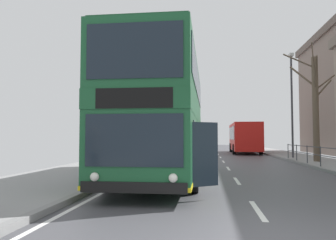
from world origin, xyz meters
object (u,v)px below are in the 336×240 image
bare_tree_far_00 (315,105)px  street_lamp_far_side (292,97)px  background_bus_far_lane (244,137)px  double_decker_bus_main (164,117)px

bare_tree_far_00 → street_lamp_far_side: bearing=96.4°
street_lamp_far_side → bare_tree_far_00: (0.42, -3.74, -0.96)m
bare_tree_far_00 → background_bus_far_lane: bearing=101.6°
double_decker_bus_main → street_lamp_far_side: 14.55m
double_decker_bus_main → background_bus_far_lane: bearing=76.2°
double_decker_bus_main → bare_tree_far_00: size_ratio=1.49×
background_bus_far_lane → bare_tree_far_00: 13.71m
background_bus_far_lane → bare_tree_far_00: bare_tree_far_00 is taller
street_lamp_far_side → bare_tree_far_00: size_ratio=1.08×
double_decker_bus_main → street_lamp_far_side: bearing=57.9°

